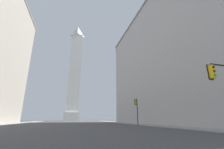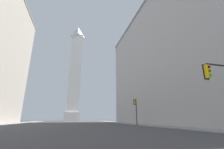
% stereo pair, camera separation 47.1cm
% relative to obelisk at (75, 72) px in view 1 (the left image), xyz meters
% --- Properties ---
extents(sidewalk_right, '(5.00, 111.50, 0.15)m').
position_rel_obelisk_xyz_m(sidewalk_right, '(16.81, -59.46, -30.08)').
color(sidewalk_right, gray).
rests_on(sidewalk_right, ground_plane).
extents(building_right, '(23.81, 55.93, 33.89)m').
position_rel_obelisk_xyz_m(building_right, '(29.28, -60.52, -13.20)').
color(building_right, '#9E9EA0').
rests_on(building_right, ground_plane).
extents(obelisk, '(8.55, 8.55, 62.75)m').
position_rel_obelisk_xyz_m(obelisk, '(0.00, 0.00, 0.00)').
color(obelisk, silver).
rests_on(obelisk, ground_plane).
extents(traffic_light_mid_right, '(0.78, 0.50, 5.94)m').
position_rel_obelisk_xyz_m(traffic_light_mid_right, '(14.10, -60.53, -26.24)').
color(traffic_light_mid_right, black).
rests_on(traffic_light_mid_right, ground_plane).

